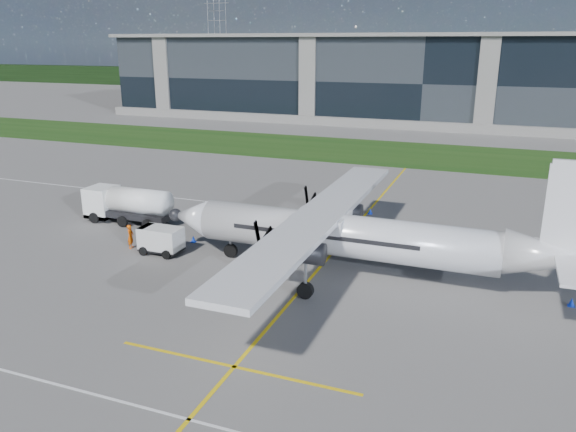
{
  "coord_description": "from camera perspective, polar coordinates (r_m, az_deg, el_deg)",
  "views": [
    {
      "loc": [
        13.32,
        -25.95,
        14.14
      ],
      "look_at": [
        0.69,
        6.78,
        3.23
      ],
      "focal_mm": 35.0,
      "sensor_mm": 36.0,
      "label": 1
    }
  ],
  "objects": [
    {
      "name": "fuel_tanker_truck",
      "position": [
        47.64,
        -16.41,
        1.13
      ],
      "size": [
        7.86,
        2.56,
        2.95
      ],
      "primitive_type": null,
      "color": "white",
      "rests_on": "ground"
    },
    {
      "name": "terminal_building",
      "position": [
        106.99,
        14.29,
        13.2
      ],
      "size": [
        120.0,
        20.0,
        15.0
      ],
      "primitive_type": "cube",
      "color": "black",
      "rests_on": "ground"
    },
    {
      "name": "tree_line",
      "position": [
        166.85,
        16.9,
        12.72
      ],
      "size": [
        400.0,
        6.0,
        6.0
      ],
      "primitive_type": "cube",
      "color": "black",
      "rests_on": "ground"
    },
    {
      "name": "yellow_taxiway_centerline",
      "position": [
        39.98,
        4.76,
        -3.5
      ],
      "size": [
        0.2,
        70.0,
        0.01
      ],
      "primitive_type": "cube",
      "color": "yellow",
      "rests_on": "ground"
    },
    {
      "name": "safety_cone_tail",
      "position": [
        35.43,
        26.86,
        -7.8
      ],
      "size": [
        0.36,
        0.36,
        0.5
      ],
      "primitive_type": "cone",
      "color": "#0D36E8",
      "rests_on": "ground"
    },
    {
      "name": "pylon_west",
      "position": [
        199.16,
        -7.17,
        17.39
      ],
      "size": [
        9.0,
        4.6,
        30.0
      ],
      "primitive_type": null,
      "color": "gray",
      "rests_on": "ground"
    },
    {
      "name": "grass_strip",
      "position": [
        76.45,
        10.76,
        6.32
      ],
      "size": [
        400.0,
        18.0,
        0.04
      ],
      "primitive_type": "cube",
      "color": "#183E11",
      "rests_on": "ground"
    },
    {
      "name": "baggage_tug",
      "position": [
        40.04,
        -12.77,
        -2.44
      ],
      "size": [
        3.11,
        1.86,
        1.86
      ],
      "primitive_type": null,
      "color": "silver",
      "rests_on": "ground"
    },
    {
      "name": "safety_cone_stbdwing",
      "position": [
        48.67,
        8.34,
        0.5
      ],
      "size": [
        0.36,
        0.36,
        0.5
      ],
      "primitive_type": "cone",
      "color": "#0D36E8",
      "rests_on": "ground"
    },
    {
      "name": "ground_crew_person",
      "position": [
        41.54,
        -15.72,
        -1.85
      ],
      "size": [
        0.75,
        0.92,
        2.0
      ],
      "primitive_type": "imported",
      "rotation": [
        0.0,
        0.0,
        1.8
      ],
      "color": "#F25907",
      "rests_on": "ground"
    },
    {
      "name": "ground",
      "position": [
        68.75,
        9.51,
        5.16
      ],
      "size": [
        400.0,
        400.0,
        0.0
      ],
      "primitive_type": "plane",
      "color": "slate",
      "rests_on": "ground"
    },
    {
      "name": "safety_cone_fwd",
      "position": [
        41.76,
        -11.79,
        -2.54
      ],
      "size": [
        0.36,
        0.36,
        0.5
      ],
      "primitive_type": "cone",
      "color": "#0D36E8",
      "rests_on": "ground"
    },
    {
      "name": "turboprop_aircraft",
      "position": [
        34.54,
        7.27,
        0.32
      ],
      "size": [
        26.7,
        27.68,
        8.31
      ],
      "primitive_type": null,
      "color": "white",
      "rests_on": "ground"
    },
    {
      "name": "safety_cone_nose_stbd",
      "position": [
        41.99,
        -9.59,
        -2.3
      ],
      "size": [
        0.36,
        0.36,
        0.5
      ],
      "primitive_type": "cone",
      "color": "#0D36E8",
      "rests_on": "ground"
    }
  ]
}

